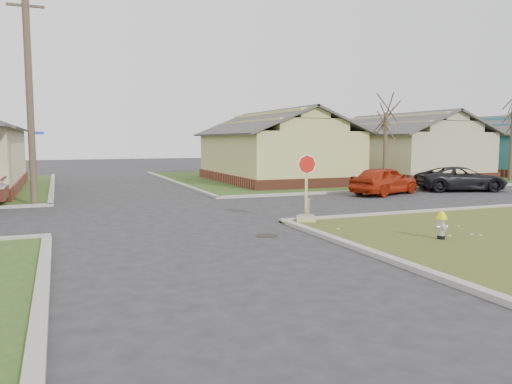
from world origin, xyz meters
name	(u,v)px	position (x,y,z in m)	size (l,w,h in m)	color
ground	(187,238)	(0.00, 0.00, 0.00)	(120.00, 120.00, 0.00)	#252527
verge_far_right	(409,175)	(22.00, 18.00, 0.03)	(37.00, 19.00, 0.05)	#284A1A
curbs	(154,214)	(0.00, 5.00, 0.00)	(80.00, 40.00, 0.12)	#9B978C
manhole	(267,236)	(2.20, -0.50, 0.01)	(0.64, 0.64, 0.01)	black
side_house_yellow	(275,148)	(10.00, 16.50, 2.19)	(7.60, 11.60, 4.70)	brown
side_house_tan	(401,147)	(20.00, 16.50, 2.19)	(7.60, 11.60, 4.70)	brown
side_house_teal	(504,146)	(30.00, 16.50, 2.19)	(7.60, 11.60, 4.70)	brown
utility_pole	(29,91)	(-4.20, 8.90, 4.66)	(1.80, 0.28, 9.00)	#403225
tree_mid_right	(385,150)	(14.00, 10.20, 2.15)	(0.22, 0.22, 4.20)	#403225
tree_far_right	(511,144)	(24.00, 10.50, 2.43)	(0.22, 0.22, 4.76)	#403225
fire_hydrant	(442,224)	(6.33, -2.88, 0.47)	(0.28, 0.28, 0.76)	black
stop_sign	(306,207)	(4.32, 1.15, 0.53)	(0.63, 0.61, 2.21)	tan
red_sedan	(384,181)	(11.85, 7.26, 0.70)	(1.66, 4.12, 1.40)	#A2230B
dark_pickup	(461,179)	(16.80, 7.25, 0.64)	(2.14, 4.63, 1.29)	black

